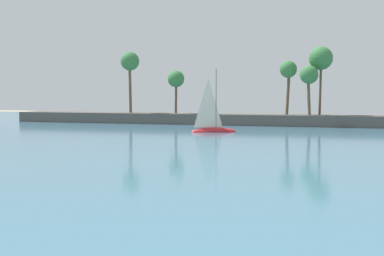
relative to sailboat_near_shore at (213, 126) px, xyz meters
name	(u,v)px	position (x,y,z in m)	size (l,w,h in m)	color
sea	(314,135)	(13.27, -0.54, -0.84)	(220.00, 114.64, 0.06)	teal
palm_headland	(321,113)	(13.04, 16.73, 1.21)	(105.87, 6.00, 12.47)	#514C47
sailboat_near_shore	(213,126)	(0.00, 0.00, 0.00)	(6.34, 4.50, 8.97)	red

